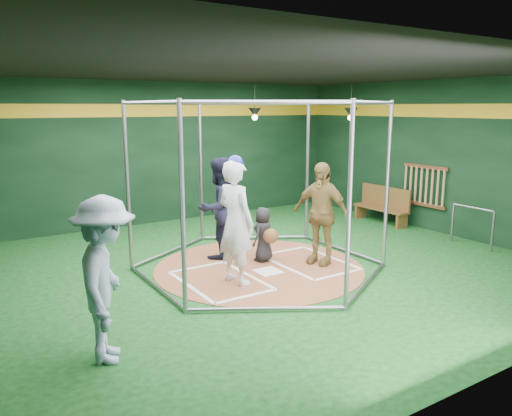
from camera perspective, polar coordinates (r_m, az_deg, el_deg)
room_shell at (r=8.78m, az=0.32°, el=4.08°), size 10.10×9.10×3.53m
clay_disc at (r=9.17m, az=0.34°, el=-6.82°), size 3.80×3.80×0.01m
home_plate at (r=8.93m, az=1.39°, el=-7.25°), size 0.43×0.43×0.01m
batter_box_left at (r=8.51m, az=-4.17°, el=-8.26°), size 1.17×1.77×0.01m
batter_box_right at (r=9.50m, az=6.01°, el=-6.15°), size 1.17×1.77×0.01m
batting_cage at (r=8.81m, az=0.35°, el=2.44°), size 4.05×4.67×3.00m
bat_rack at (r=12.49m, az=18.64°, el=2.44°), size 0.07×1.25×0.98m
pendant_lamp_near at (r=12.92m, az=-0.14°, el=10.85°), size 0.34×0.34×0.90m
pendant_lamp_far at (r=12.76m, az=10.78°, el=10.65°), size 0.34×0.34×0.90m
batter_figure at (r=8.14m, az=-2.34°, el=-1.49°), size 0.64×0.83×2.12m
visitor_leopard at (r=9.26m, az=7.40°, el=-0.61°), size 0.84×1.20×1.90m
catcher_figure at (r=9.39m, az=0.93°, el=-3.04°), size 0.60×0.64×1.03m
umpire at (r=9.57m, az=-4.24°, el=-0.02°), size 1.09×0.93×1.94m
bystander_blue at (r=5.95m, az=-16.81°, el=-7.86°), size 1.13×1.43×1.93m
dugout_bench at (r=12.99m, az=14.28°, el=0.41°), size 0.37×1.58×0.92m
steel_railing at (r=11.36m, az=23.48°, el=-1.26°), size 0.05×0.99×0.85m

